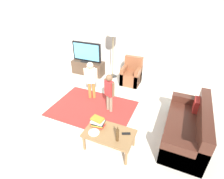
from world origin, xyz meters
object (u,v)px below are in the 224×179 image
Objects in this scene: child_center at (109,90)px; bottle at (117,135)px; child_near_tv at (91,77)px; armchair at (132,75)px; plate at (94,132)px; tv at (87,52)px; couch at (189,128)px; tv_stand at (88,68)px; tv_remote at (126,134)px; floor_lamp at (113,34)px; coffee_table at (109,134)px; book_stack at (98,122)px.

child_center is 3.22× the size of bottle.
bottle is (1.46, -1.63, -0.12)m from child_near_tv.
armchair is 4.09× the size of plate.
tv is 0.61× the size of couch.
armchair reaches higher than tv_stand.
tv_remote is (1.56, -1.41, -0.26)m from child_near_tv.
couch is at bearing -45.39° from armchair.
floor_lamp is at bearing 9.16° from tv_stand.
tv_stand is at bearing 121.90° from plate.
armchair reaches higher than couch.
tv_stand is at bearing 128.26° from bottle.
couch is 5.40× the size of bottle.
couch reaches higher than tv_remote.
armchair is 5.29× the size of tv_remote.
child_near_tv is (-0.03, -1.53, -0.86)m from floor_lamp.
armchair reaches higher than tv_remote.
child_near_tv is at bearing -56.06° from tv.
tv is 0.96× the size of child_near_tv.
coffee_table is 4.55× the size of plate.
tv_remote is (2.47, -2.79, 0.19)m from tv_stand.
armchair reaches higher than plate.
bottle is at bearing -65.65° from floor_lamp.
tv is 3.35m from book_stack.
tv is 3.70× the size of book_stack.
floor_lamp is 3.50m from tv_remote.
tv_remote is at bearing -144.96° from couch.
coffee_table is 0.32m from bottle.
coffee_table is at bearing 23.22° from plate.
tv_remote is at bearing -48.44° from tv_stand.
child_near_tv is at bearing 113.45° from tv_remote.
armchair reaches higher than bottle.
book_stack reaches higher than coffee_table.
couch is (3.63, -1.98, 0.05)m from tv_stand.
tv is 6.47× the size of tv_remote.
floor_lamp is at bearing 10.40° from tv.
child_near_tv is 1.90m from plate.
tv is 5.00× the size of plate.
tv is 3.73m from tv_remote.
coffee_table is 0.34m from tv_remote.
book_stack is at bearing -87.05° from armchair.
book_stack is at bearing -72.78° from floor_lamp.
couch is at bearing 31.66° from coffee_table.
book_stack is at bearing -56.30° from child_near_tv.
couch is at bearing -38.47° from floor_lamp.
tv is at bearing 128.45° from bottle.
bottle is (1.43, -3.16, -0.98)m from floor_lamp.
book_stack is 1.35× the size of plate.
armchair is at bearing 87.72° from child_center.
coffee_table is at bearing -81.19° from armchair.
child_near_tv is 1.06× the size of child_center.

